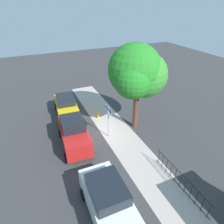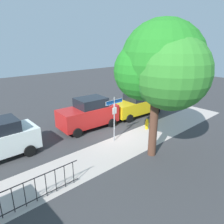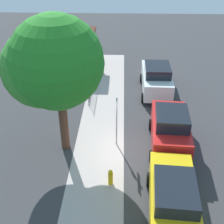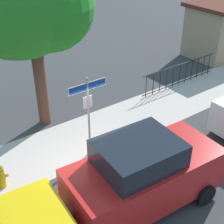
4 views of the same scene
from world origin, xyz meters
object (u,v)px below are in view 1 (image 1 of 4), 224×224
at_px(car_yellow, 66,107).
at_px(car_white, 109,203).
at_px(car_red, 74,133).
at_px(fire_hydrant, 98,115).
at_px(shade_tree, 138,74).
at_px(street_sign, 108,116).

distance_m(car_yellow, car_white, 10.88).
relative_size(car_red, fire_hydrant, 5.57).
distance_m(shade_tree, car_red, 6.63).
bearing_deg(shade_tree, fire_hydrant, -133.05).
distance_m(car_red, fire_hydrant, 4.21).
bearing_deg(car_white, street_sign, 157.83).
height_order(car_yellow, car_red, car_red).
xyz_separation_m(car_yellow, car_white, (10.87, -0.32, 0.09)).
relative_size(street_sign, car_white, 0.61).
height_order(car_yellow, car_white, car_white).
bearing_deg(car_red, car_yellow, 178.04).
relative_size(street_sign, car_red, 0.65).
distance_m(shade_tree, car_yellow, 7.54).
bearing_deg(street_sign, car_yellow, -153.80).
bearing_deg(shade_tree, street_sign, -78.31).
relative_size(shade_tree, car_white, 1.53).
distance_m(car_white, fire_hydrant, 9.60).
height_order(street_sign, car_white, street_sign).
xyz_separation_m(shade_tree, fire_hydrant, (-2.40, -2.57, -4.33)).
distance_m(car_yellow, car_red, 4.65).
bearing_deg(car_yellow, street_sign, 30.38).
bearing_deg(fire_hydrant, car_yellow, -124.41).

